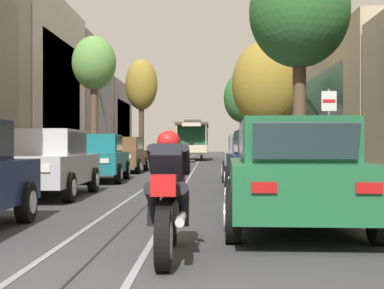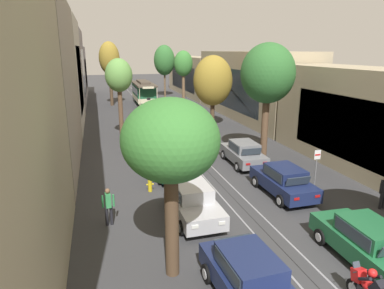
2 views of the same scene
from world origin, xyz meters
The scene contains 23 objects.
ground_plane centered at (0.00, 25.81, 0.00)m, with size 161.32×161.32×0.00m, color #38383A.
trolley_track_rails centered at (0.00, 30.26, 0.00)m, with size 1.14×72.53×0.01m.
building_facade_left centered at (-10.27, 28.01, 5.00)m, with size 5.55×64.23×10.73m.
building_facade_right centered at (10.10, 30.18, 3.37)m, with size 5.04×64.23×7.28m.
parked_car_navy_near_left centered at (-2.43, 2.34, 0.80)m, with size 2.13×4.42×1.58m.
parked_car_silver_second_left centered at (-2.59, 8.11, 0.80)m, with size 2.03×4.37×1.58m.
parked_car_teal_mid_left centered at (-2.52, 13.87, 0.80)m, with size 2.14×4.42×1.58m.
parked_car_brown_fourth_left centered at (-2.58, 20.25, 0.80)m, with size 2.05×4.38×1.58m.
parked_car_green_near_right centered at (2.46, 3.17, 0.80)m, with size 2.10×4.41×1.58m.
parked_car_navy_second_right centered at (2.68, 9.27, 0.80)m, with size 2.02×4.37×1.58m.
parked_car_grey_mid_right centered at (2.71, 14.47, 0.80)m, with size 2.09×4.40×1.58m.
street_tree_kerb_left_near centered at (-4.37, 4.37, 4.65)m, with size 3.07×3.23×6.05m.
street_tree_kerb_left_second centered at (-4.56, 23.57, 5.28)m, with size 2.23×2.19×6.79m.
street_tree_kerb_left_mid centered at (-4.42, 42.93, 6.27)m, with size 2.73×2.39×8.56m.
street_tree_kerb_right_second centered at (4.47, 15.05, 5.87)m, with size 3.55×3.64×7.91m.
street_tree_kerb_right_mid centered at (4.47, 26.00, 4.55)m, with size 3.84×3.21×6.97m.
street_tree_kerb_right_fourth centered at (4.48, 37.60, 5.63)m, with size 2.40×2.03×7.39m.
street_tree_kerb_right_far centered at (4.46, 49.89, 5.83)m, with size 3.35×3.16×8.24m.
cable_car_trolley centered at (0.00, 42.81, 1.66)m, with size 2.60×9.14×3.28m.
pedestrian_on_left_pavement centered at (6.45, 6.50, 0.93)m, with size 0.55×0.41×1.65m.
pedestrian_on_right_pavement centered at (-6.30, 8.42, 0.97)m, with size 0.55×0.38×1.71m.
fire_hydrant centered at (-4.01, 11.62, 0.42)m, with size 0.40×0.22×0.84m.
street_sign_post centered at (4.15, 8.67, 1.61)m, with size 0.36×0.07×2.58m.
Camera 2 is at (-6.47, -5.62, 7.40)m, focal length 32.05 mm.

